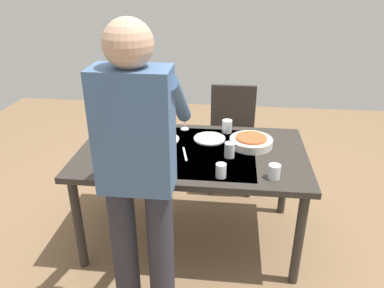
% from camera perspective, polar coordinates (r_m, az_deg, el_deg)
% --- Properties ---
extents(ground_plane, '(6.00, 6.00, 0.00)m').
position_cam_1_polar(ground_plane, '(2.97, -0.00, -13.64)').
color(ground_plane, '#846647').
extents(dining_table, '(1.55, 0.92, 0.73)m').
position_cam_1_polar(dining_table, '(2.61, -0.00, -2.40)').
color(dining_table, '#332D28').
rests_on(dining_table, ground_plane).
extents(chair_near, '(0.40, 0.40, 0.91)m').
position_cam_1_polar(chair_near, '(3.41, 6.08, 2.07)').
color(chair_near, black).
rests_on(chair_near, ground_plane).
extents(person_server, '(0.42, 0.61, 1.69)m').
position_cam_1_polar(person_server, '(1.87, -8.15, -3.98)').
color(person_server, '#2D2D38').
rests_on(person_server, ground_plane).
extents(wine_bottle, '(0.07, 0.07, 0.30)m').
position_cam_1_polar(wine_bottle, '(2.69, -12.19, 2.10)').
color(wine_bottle, black).
rests_on(wine_bottle, dining_table).
extents(wine_glass_left, '(0.07, 0.07, 0.15)m').
position_cam_1_polar(wine_glass_left, '(2.50, -8.41, 0.53)').
color(wine_glass_left, white).
rests_on(wine_glass_left, dining_table).
extents(wine_glass_right, '(0.07, 0.07, 0.15)m').
position_cam_1_polar(wine_glass_right, '(2.88, -1.14, 4.16)').
color(wine_glass_right, white).
rests_on(wine_glass_right, dining_table).
extents(water_cup_near_left, '(0.07, 0.07, 0.10)m').
position_cam_1_polar(water_cup_near_left, '(2.49, 5.70, -0.91)').
color(water_cup_near_left, silver).
rests_on(water_cup_near_left, dining_table).
extents(water_cup_near_right, '(0.07, 0.07, 0.09)m').
position_cam_1_polar(water_cup_near_right, '(2.29, 12.35, -4.10)').
color(water_cup_near_right, silver).
rests_on(water_cup_near_right, dining_table).
extents(water_cup_far_left, '(0.07, 0.07, 0.09)m').
position_cam_1_polar(water_cup_far_left, '(2.25, 4.40, -4.03)').
color(water_cup_far_left, silver).
rests_on(water_cup_far_left, dining_table).
extents(water_cup_far_right, '(0.08, 0.08, 0.10)m').
position_cam_1_polar(water_cup_far_right, '(2.86, 5.32, 2.69)').
color(water_cup_far_right, silver).
rests_on(water_cup_far_right, dining_table).
extents(serving_bowl_pasta, '(0.30, 0.30, 0.07)m').
position_cam_1_polar(serving_bowl_pasta, '(2.67, 8.93, 0.38)').
color(serving_bowl_pasta, silver).
rests_on(serving_bowl_pasta, dining_table).
extents(side_bowl_salad, '(0.18, 0.18, 0.07)m').
position_cam_1_polar(side_bowl_salad, '(2.56, -12.39, -1.01)').
color(side_bowl_salad, silver).
rests_on(side_bowl_salad, dining_table).
extents(dinner_plate_near, '(0.23, 0.23, 0.01)m').
position_cam_1_polar(dinner_plate_near, '(2.74, -4.37, 0.72)').
color(dinner_plate_near, silver).
rests_on(dinner_plate_near, dining_table).
extents(dinner_plate_far, '(0.23, 0.23, 0.01)m').
position_cam_1_polar(dinner_plate_far, '(2.74, 2.67, 0.83)').
color(dinner_plate_far, silver).
rests_on(dinner_plate_far, dining_table).
extents(table_knife, '(0.06, 0.20, 0.00)m').
position_cam_1_polar(table_knife, '(2.53, -1.09, -1.51)').
color(table_knife, silver).
rests_on(table_knife, dining_table).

